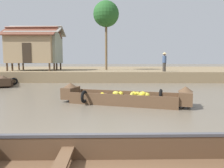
% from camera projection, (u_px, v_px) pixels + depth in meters
% --- Properties ---
extents(ground_plane, '(300.00, 300.00, 0.00)m').
position_uv_depth(ground_plane, '(109.00, 89.00, 13.30)').
color(ground_plane, '#665B4C').
extents(riverbank_strip, '(160.00, 20.00, 0.89)m').
position_uv_depth(riverbank_strip, '(112.00, 72.00, 27.10)').
color(riverbank_strip, '#7F6B4C').
rests_on(riverbank_strip, ground).
extents(banana_boat, '(5.35, 2.43, 0.81)m').
position_uv_depth(banana_boat, '(124.00, 97.00, 8.71)').
color(banana_boat, brown).
rests_on(banana_boat, ground).
extents(cargo_boat_upstream, '(2.80, 4.74, 0.84)m').
position_uv_depth(cargo_boat_upstream, '(5.00, 81.00, 16.00)').
color(cargo_boat_upstream, '#473323').
rests_on(cargo_boat_upstream, ground).
extents(stilt_house_left, '(4.98, 3.29, 4.13)m').
position_uv_depth(stilt_house_left, '(33.00, 48.00, 20.22)').
color(stilt_house_left, '#4C3826').
rests_on(stilt_house_left, riverbank_strip).
extents(stilt_house_mid_left, '(5.04, 3.25, 4.29)m').
position_uv_depth(stilt_house_mid_left, '(37.00, 47.00, 20.73)').
color(stilt_house_mid_left, '#4C3826').
rests_on(stilt_house_mid_left, riverbank_strip).
extents(palm_tree_near, '(2.60, 2.60, 6.94)m').
position_uv_depth(palm_tree_near, '(106.00, 14.00, 21.35)').
color(palm_tree_near, brown).
rests_on(palm_tree_near, riverbank_strip).
extents(vendor_person, '(0.44, 0.44, 1.66)m').
position_uv_depth(vendor_person, '(164.00, 61.00, 18.27)').
color(vendor_person, '#332D28').
rests_on(vendor_person, riverbank_strip).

